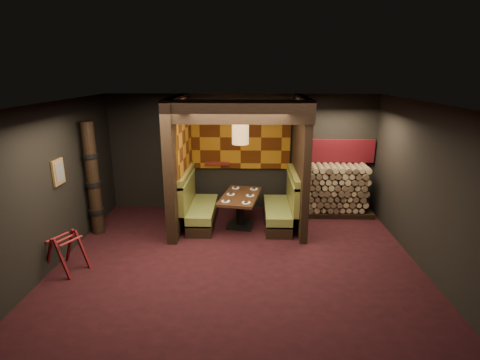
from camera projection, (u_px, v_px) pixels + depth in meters
name	position (u px, v px, depth m)	size (l,w,h in m)	color
floor	(238.00, 259.00, 6.95)	(6.50, 5.50, 0.02)	black
ceiling	(238.00, 102.00, 6.15)	(6.50, 5.50, 0.02)	black
wall_back	(242.00, 153.00, 9.20)	(6.50, 0.02, 2.85)	black
wall_front	(229.00, 263.00, 3.90)	(6.50, 0.02, 2.85)	black
wall_left	(55.00, 184.00, 6.64)	(0.02, 5.50, 2.85)	black
wall_right	(426.00, 187.00, 6.46)	(0.02, 5.50, 2.85)	black
partition_left	(179.00, 163.00, 8.17)	(0.20, 2.20, 2.85)	black
partition_right	(300.00, 163.00, 8.15)	(0.15, 2.10, 2.85)	black
header_beam	(238.00, 112.00, 6.89)	(2.85, 0.18, 0.44)	black
tapa_back_panel	(241.00, 137.00, 9.04)	(2.40, 0.06, 1.55)	#8C540F
tapa_side_panel	(185.00, 142.00, 8.22)	(0.04, 1.85, 1.45)	#8C540F
lacquer_shelf	(217.00, 163.00, 9.18)	(0.60, 0.12, 0.07)	maroon
booth_bench_left	(198.00, 207.00, 8.45)	(0.68, 1.60, 1.14)	black
booth_bench_right	(282.00, 208.00, 8.39)	(0.68, 1.60, 1.14)	black
dining_table	(240.00, 205.00, 8.29)	(0.99, 1.50, 0.74)	black
place_settings	(240.00, 195.00, 8.22)	(0.78, 1.20, 0.03)	white
pendant_lamp	(240.00, 133.00, 7.79)	(0.35, 0.35, 0.97)	#A37042
framed_picture	(58.00, 172.00, 6.68)	(0.05, 0.36, 0.46)	olive
luggage_rack	(66.00, 251.00, 6.48)	(0.80, 0.70, 0.72)	#48090D
totem_column	(93.00, 180.00, 7.76)	(0.31, 0.31, 2.40)	black
firewood_stack	(336.00, 190.00, 8.97)	(1.73, 0.70, 1.22)	black
mosaic_header	(336.00, 151.00, 9.04)	(1.83, 0.10, 0.56)	maroon
bay_front_post	(303.00, 161.00, 8.39)	(0.08, 0.08, 2.85)	black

